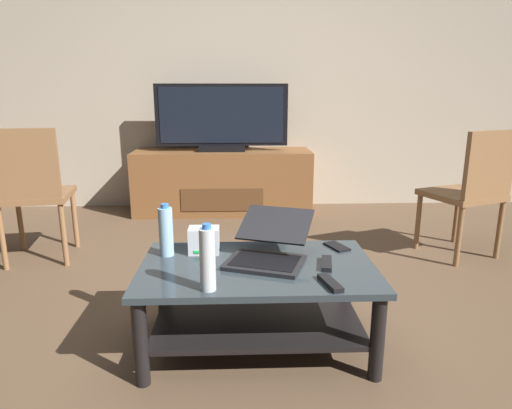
{
  "coord_description": "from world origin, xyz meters",
  "views": [
    {
      "loc": [
        -0.1,
        -2.11,
        1.16
      ],
      "look_at": [
        -0.01,
        0.26,
        0.55
      ],
      "focal_mm": 31.53,
      "sensor_mm": 36.0,
      "label": 1
    }
  ],
  "objects_px": {
    "side_chair": "(32,188)",
    "soundbar_remote": "(330,283)",
    "dining_chair": "(472,188)",
    "media_cabinet": "(223,181)",
    "water_bottle_far": "(208,259)",
    "television": "(222,119)",
    "tv_remote": "(327,263)",
    "laptop": "(269,246)",
    "water_bottle_near": "(166,231)",
    "coffee_table": "(257,290)",
    "router_box": "(204,240)",
    "cell_phone": "(337,246)"
  },
  "relations": [
    {
      "from": "side_chair",
      "to": "soundbar_remote",
      "type": "bearing_deg",
      "value": -37.44
    },
    {
      "from": "dining_chair",
      "to": "soundbar_remote",
      "type": "bearing_deg",
      "value": -133.34
    },
    {
      "from": "dining_chair",
      "to": "soundbar_remote",
      "type": "distance_m",
      "value": 1.81
    },
    {
      "from": "media_cabinet",
      "to": "side_chair",
      "type": "height_order",
      "value": "side_chair"
    },
    {
      "from": "dining_chair",
      "to": "water_bottle_far",
      "type": "bearing_deg",
      "value": -142.24
    },
    {
      "from": "television",
      "to": "dining_chair",
      "type": "bearing_deg",
      "value": -36.05
    },
    {
      "from": "television",
      "to": "dining_chair",
      "type": "relative_size",
      "value": 1.36
    },
    {
      "from": "side_chair",
      "to": "television",
      "type": "bearing_deg",
      "value": 45.84
    },
    {
      "from": "television",
      "to": "tv_remote",
      "type": "height_order",
      "value": "television"
    },
    {
      "from": "dining_chair",
      "to": "laptop",
      "type": "bearing_deg",
      "value": -145.25
    },
    {
      "from": "media_cabinet",
      "to": "laptop",
      "type": "height_order",
      "value": "media_cabinet"
    },
    {
      "from": "laptop",
      "to": "water_bottle_near",
      "type": "relative_size",
      "value": 2.06
    },
    {
      "from": "coffee_table",
      "to": "tv_remote",
      "type": "xyz_separation_m",
      "value": [
        0.31,
        -0.02,
        0.13
      ]
    },
    {
      "from": "router_box",
      "to": "water_bottle_near",
      "type": "height_order",
      "value": "water_bottle_near"
    },
    {
      "from": "media_cabinet",
      "to": "soundbar_remote",
      "type": "relative_size",
      "value": 10.46
    },
    {
      "from": "laptop",
      "to": "tv_remote",
      "type": "distance_m",
      "value": 0.27
    },
    {
      "from": "laptop",
      "to": "side_chair",
      "type": "bearing_deg",
      "value": 145.71
    },
    {
      "from": "television",
      "to": "coffee_table",
      "type": "bearing_deg",
      "value": -84.3
    },
    {
      "from": "laptop",
      "to": "soundbar_remote",
      "type": "bearing_deg",
      "value": -53.12
    },
    {
      "from": "media_cabinet",
      "to": "router_box",
      "type": "xyz_separation_m",
      "value": [
        -0.01,
        -2.22,
        0.16
      ]
    },
    {
      "from": "media_cabinet",
      "to": "soundbar_remote",
      "type": "bearing_deg",
      "value": -78.79
    },
    {
      "from": "water_bottle_near",
      "to": "water_bottle_far",
      "type": "height_order",
      "value": "water_bottle_far"
    },
    {
      "from": "coffee_table",
      "to": "side_chair",
      "type": "xyz_separation_m",
      "value": [
        -1.46,
        1.11,
        0.24
      ]
    },
    {
      "from": "television",
      "to": "dining_chair",
      "type": "height_order",
      "value": "television"
    },
    {
      "from": "water_bottle_near",
      "to": "coffee_table",
      "type": "bearing_deg",
      "value": -18.21
    },
    {
      "from": "tv_remote",
      "to": "soundbar_remote",
      "type": "relative_size",
      "value": 1.0
    },
    {
      "from": "router_box",
      "to": "soundbar_remote",
      "type": "bearing_deg",
      "value": -36.52
    },
    {
      "from": "media_cabinet",
      "to": "water_bottle_near",
      "type": "distance_m",
      "value": 2.27
    },
    {
      "from": "side_chair",
      "to": "water_bottle_near",
      "type": "distance_m",
      "value": 1.42
    },
    {
      "from": "laptop",
      "to": "cell_phone",
      "type": "distance_m",
      "value": 0.38
    },
    {
      "from": "laptop",
      "to": "water_bottle_near",
      "type": "distance_m",
      "value": 0.49
    },
    {
      "from": "water_bottle_far",
      "to": "side_chair",
      "type": "bearing_deg",
      "value": 132.85
    },
    {
      "from": "water_bottle_far",
      "to": "tv_remote",
      "type": "bearing_deg",
      "value": 24.17
    },
    {
      "from": "coffee_table",
      "to": "side_chair",
      "type": "distance_m",
      "value": 1.85
    },
    {
      "from": "water_bottle_near",
      "to": "tv_remote",
      "type": "distance_m",
      "value": 0.75
    },
    {
      "from": "media_cabinet",
      "to": "water_bottle_far",
      "type": "relative_size",
      "value": 6.23
    },
    {
      "from": "laptop",
      "to": "media_cabinet",
      "type": "bearing_deg",
      "value": 97.24
    },
    {
      "from": "coffee_table",
      "to": "side_chair",
      "type": "bearing_deg",
      "value": 142.83
    },
    {
      "from": "laptop",
      "to": "water_bottle_far",
      "type": "relative_size",
      "value": 1.91
    },
    {
      "from": "television",
      "to": "soundbar_remote",
      "type": "height_order",
      "value": "television"
    },
    {
      "from": "television",
      "to": "water_bottle_far",
      "type": "height_order",
      "value": "television"
    },
    {
      "from": "side_chair",
      "to": "water_bottle_far",
      "type": "relative_size",
      "value": 3.45
    },
    {
      "from": "media_cabinet",
      "to": "laptop",
      "type": "relative_size",
      "value": 3.26
    },
    {
      "from": "side_chair",
      "to": "soundbar_remote",
      "type": "distance_m",
      "value": 2.2
    },
    {
      "from": "television",
      "to": "side_chair",
      "type": "xyz_separation_m",
      "value": [
        -1.22,
        -1.26,
        -0.37
      ]
    },
    {
      "from": "water_bottle_far",
      "to": "cell_phone",
      "type": "height_order",
      "value": "water_bottle_far"
    },
    {
      "from": "side_chair",
      "to": "laptop",
      "type": "bearing_deg",
      "value": -34.29
    },
    {
      "from": "side_chair",
      "to": "soundbar_remote",
      "type": "xyz_separation_m",
      "value": [
        1.74,
        -1.33,
        -0.11
      ]
    },
    {
      "from": "side_chair",
      "to": "media_cabinet",
      "type": "bearing_deg",
      "value": 46.33
    },
    {
      "from": "media_cabinet",
      "to": "laptop",
      "type": "distance_m",
      "value": 2.34
    }
  ]
}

